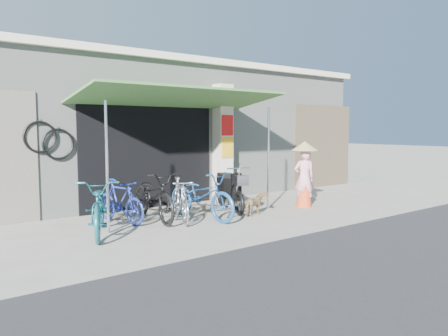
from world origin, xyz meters
TOP-DOWN VIEW (x-y plane):
  - ground at (0.00, 0.00)m, footprint 80.00×80.00m
  - bicycle_shop at (-0.00, 5.09)m, footprint 12.30×5.30m
  - shop_pillar at (0.85, 2.45)m, footprint 0.42×0.44m
  - awning at (-0.90, 1.63)m, footprint 4.60×1.88m
  - neighbour_right at (5.00, 2.59)m, footprint 2.60×0.06m
  - bike_teal at (-3.17, 0.70)m, footprint 1.40×2.04m
  - bike_blue at (-2.48, 1.41)m, footprint 0.73×1.51m
  - bike_black at (-1.84, 1.20)m, footprint 0.85×1.98m
  - bike_silver at (-1.46, 0.80)m, footprint 0.89×1.53m
  - bike_navy at (-0.98, 0.74)m, footprint 0.92×1.97m
  - street_dog at (0.12, 0.29)m, footprint 0.67×0.45m
  - moped at (0.08, 1.17)m, footprint 0.82×1.77m
  - nun at (1.77, 0.43)m, footprint 0.64×0.64m

SIDE VIEW (x-z plane):
  - ground at x=0.00m, z-range 0.00..0.00m
  - street_dog at x=0.12m, z-range 0.00..0.52m
  - bike_blue at x=-2.48m, z-range 0.00..0.87m
  - bike_silver at x=-1.46m, z-range 0.00..0.89m
  - moped at x=0.08m, z-range -0.05..0.99m
  - bike_navy at x=-0.98m, z-range 0.00..0.99m
  - bike_black at x=-1.84m, z-range 0.00..1.01m
  - bike_teal at x=-3.17m, z-range 0.00..1.01m
  - nun at x=1.77m, z-range 0.01..1.58m
  - neighbour_right at x=5.00m, z-range 0.00..2.60m
  - shop_pillar at x=0.85m, z-range 0.00..3.00m
  - bicycle_shop at x=0.00m, z-range 0.00..3.66m
  - awning at x=-0.90m, z-range 1.15..3.88m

